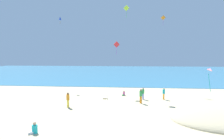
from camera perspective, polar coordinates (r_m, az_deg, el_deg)
name	(u,v)px	position (r m, az deg, el deg)	size (l,w,h in m)	color
ground_plane	(114,102)	(23.33, 0.46, -9.36)	(120.00, 120.00, 0.00)	#C6B58C
ocean_water	(124,72)	(62.82, 3.47, -0.54)	(120.00, 60.00, 0.05)	teal
beach_chair_mid_beach	(105,97)	(24.83, -1.96, -7.89)	(0.73, 0.69, 0.58)	white
person_0	(34,129)	(15.41, -22.11, -15.93)	(0.73, 0.65, 0.82)	#19ADB2
person_1	(164,93)	(25.07, 15.10, -6.54)	(0.34, 0.34, 1.47)	orange
person_2	(124,94)	(26.72, 3.50, -7.04)	(0.48, 0.58, 0.65)	#D8599E
person_3	(68,99)	(21.22, -12.94, -8.31)	(0.34, 0.34, 1.60)	yellow
person_4	(141,95)	(22.56, 8.55, -7.37)	(0.46, 0.46, 1.67)	orange
person_5	(143,93)	(24.56, 9.21, -6.68)	(0.30, 0.30, 1.47)	blue
kite_orange	(163,18)	(32.34, 14.94, 14.69)	(0.73, 0.32, 1.58)	orange
kite_blue	(60,18)	(34.92, -15.14, 14.55)	(0.50, 0.46, 1.20)	blue
kite_pink	(210,70)	(13.01, 27.14, -0.10)	(0.34, 0.40, 1.48)	pink
kite_red	(117,45)	(27.22, 1.37, 7.47)	(0.84, 0.40, 1.82)	red
kite_lime	(126,8)	(28.57, 4.28, 17.74)	(0.80, 0.32, 1.77)	#99DB33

